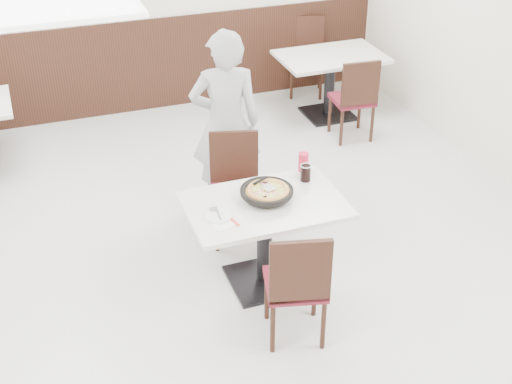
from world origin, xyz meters
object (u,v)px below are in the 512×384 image
object	(u,v)px
main_table	(265,243)
side_plate	(218,216)
red_cup	(303,162)
chair_far	(236,191)
pizza	(268,192)
diner_person	(225,124)
cola_glass	(306,173)
bg_chair_right_far	(307,58)
chair_near	(295,281)
bg_table_right	(329,86)
bg_chair_right_near	(352,97)
pizza_pan	(267,194)

from	to	relation	value
main_table	side_plate	bearing A→B (deg)	-169.55
red_cup	chair_far	bearing A→B (deg)	146.89
main_table	pizza	world-z (taller)	pizza
main_table	diner_person	world-z (taller)	diner_person
chair_far	red_cup	size ratio (longest dim) A/B	5.94
side_plate	chair_far	bearing A→B (deg)	62.89
chair_far	cola_glass	world-z (taller)	chair_far
pizza	diner_person	bearing A→B (deg)	88.63
side_plate	bg_chair_right_far	size ratio (longest dim) A/B	0.21
chair_near	cola_glass	xyz separation A→B (m)	(0.43, 0.85, 0.34)
diner_person	bg_table_right	world-z (taller)	diner_person
chair_far	bg_table_right	world-z (taller)	chair_far
pizza	bg_table_right	distance (m)	3.27
bg_chair_right_far	side_plate	bearing A→B (deg)	79.60
bg_chair_right_near	main_table	bearing A→B (deg)	-126.17
pizza	red_cup	size ratio (longest dim) A/B	2.15
chair_near	diner_person	distance (m)	1.87
bg_table_right	bg_chair_right_far	distance (m)	0.70
bg_table_right	chair_near	bearing A→B (deg)	-118.59
diner_person	bg_chair_right_far	distance (m)	2.89
side_plate	bg_chair_right_far	distance (m)	4.16
diner_person	bg_chair_right_near	xyz separation A→B (m)	(1.75, 0.95, -0.39)
pizza_pan	pizza	world-z (taller)	pizza
pizza	bg_chair_right_far	bearing A→B (deg)	62.07
side_plate	diner_person	bearing A→B (deg)	69.85
chair_near	red_cup	bearing A→B (deg)	78.59
pizza_pan	side_plate	xyz separation A→B (m)	(-0.42, -0.12, -0.03)
pizza	red_cup	bearing A→B (deg)	36.43
pizza_pan	bg_chair_right_near	size ratio (longest dim) A/B	0.40
bg_table_right	side_plate	bearing A→B (deg)	-128.37
red_cup	bg_chair_right_near	xyz separation A→B (m)	(1.35, 1.78, -0.35)
side_plate	cola_glass	distance (m)	0.86
chair_far	cola_glass	size ratio (longest dim) A/B	7.31
pizza	red_cup	world-z (taller)	red_cup
main_table	bg_chair_right_far	xyz separation A→B (m)	(1.84, 3.43, 0.10)
pizza	red_cup	distance (m)	0.53
bg_table_right	bg_chair_right_far	world-z (taller)	bg_chair_right_far
bg_table_right	bg_chair_right_near	xyz separation A→B (m)	(-0.01, -0.61, 0.10)
side_plate	red_cup	xyz separation A→B (m)	(0.86, 0.43, 0.07)
pizza	bg_table_right	bearing A→B (deg)	56.38
main_table	pizza_pan	xyz separation A→B (m)	(0.03, 0.05, 0.42)
pizza	bg_chair_right_far	distance (m)	3.85
chair_near	bg_table_right	world-z (taller)	chair_near
bg_chair_right_far	main_table	bearing A→B (deg)	83.90
main_table	pizza_pan	distance (m)	0.42
main_table	bg_chair_right_near	distance (m)	2.81
cola_glass	bg_chair_right_far	distance (m)	3.54
chair_near	cola_glass	world-z (taller)	chair_near
main_table	cola_glass	xyz separation A→B (m)	(0.42, 0.21, 0.44)
chair_near	pizza	size ratio (longest dim) A/B	2.76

